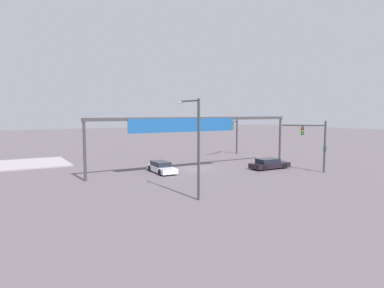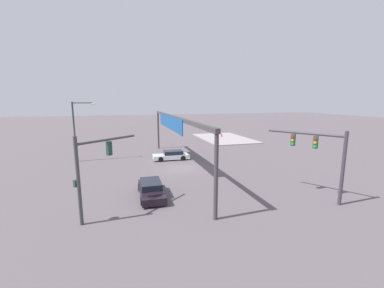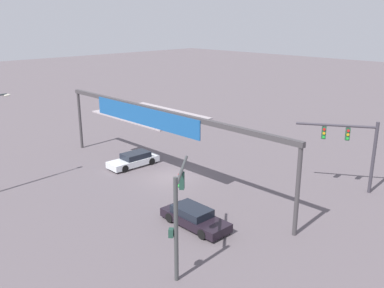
% 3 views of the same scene
% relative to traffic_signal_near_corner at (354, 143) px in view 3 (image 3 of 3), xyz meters
% --- Properties ---
extents(ground_plane, '(215.81, 215.81, 0.00)m').
position_rel_traffic_signal_near_corner_xyz_m(ground_plane, '(11.78, 7.97, -3.86)').
color(ground_plane, '#5B5257').
extents(sidewalk_corner, '(14.88, 9.16, 0.15)m').
position_rel_traffic_signal_near_corner_xyz_m(sidewalk_corner, '(31.09, -5.41, -3.79)').
color(sidewalk_corner, '#9D9398').
rests_on(sidewalk_corner, ground).
extents(traffic_signal_near_corner, '(5.07, 3.32, 5.56)m').
position_rel_traffic_signal_near_corner_xyz_m(traffic_signal_near_corner, '(0.00, 0.00, 0.00)').
color(traffic_signal_near_corner, '#39353E').
rests_on(traffic_signal_near_corner, ground).
extents(traffic_signal_opposite_side, '(3.10, 3.93, 5.63)m').
position_rel_traffic_signal_near_corner_xyz_m(traffic_signal_opposite_side, '(1.41, 16.59, -0.21)').
color(traffic_signal_opposite_side, '#3B3D3E').
rests_on(traffic_signal_opposite_side, ground).
extents(overhead_sign_gantry, '(25.67, 0.43, 6.02)m').
position_rel_traffic_signal_near_corner_xyz_m(overhead_sign_gantry, '(12.31, 9.03, 1.31)').
color(overhead_sign_gantry, '#3E3B3E').
rests_on(overhead_sign_gantry, ground).
extents(sedan_car_approaching, '(1.95, 4.73, 1.21)m').
position_rel_traffic_signal_near_corner_xyz_m(sedan_car_approaching, '(16.21, 8.47, -3.29)').
color(sedan_car_approaching, silver).
rests_on(sedan_car_approaching, ground).
extents(sedan_car_waiting_far, '(4.88, 1.97, 1.21)m').
position_rel_traffic_signal_near_corner_xyz_m(sedan_car_waiting_far, '(4.34, 12.54, -3.29)').
color(sedan_car_waiting_far, black).
rests_on(sedan_car_waiting_far, ground).
extents(fire_hydrant_on_curb, '(0.33, 0.22, 0.71)m').
position_rel_traffic_signal_near_corner_xyz_m(fire_hydrant_on_curb, '(32.84, -5.58, -3.38)').
color(fire_hydrant_on_curb, red).
rests_on(fire_hydrant_on_curb, sidewalk_corner).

